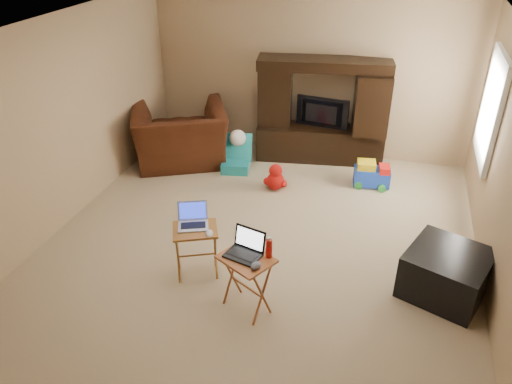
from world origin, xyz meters
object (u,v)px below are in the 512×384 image
(ottoman, at_px, (446,273))
(water_bottle, at_px, (269,248))
(tray_table_left, at_px, (197,252))
(entertainment_center, at_px, (321,111))
(tray_table_right, at_px, (247,284))
(mouse_left, at_px, (209,233))
(plush_toy, at_px, (275,177))
(television, at_px, (321,114))
(child_rocker, at_px, (235,154))
(laptop_left, at_px, (193,217))
(mouse_right, at_px, (256,266))
(laptop_right, at_px, (243,246))
(push_toy, at_px, (372,174))
(recliner, at_px, (180,136))

(ottoman, distance_m, water_bottle, 1.92)
(ottoman, height_order, tray_table_left, tray_table_left)
(entertainment_center, relative_size, tray_table_right, 3.10)
(entertainment_center, relative_size, mouse_left, 16.05)
(plush_toy, relative_size, mouse_left, 3.23)
(tray_table_right, bearing_deg, television, 117.21)
(television, height_order, child_rocker, television)
(laptop_left, xyz_separation_m, mouse_right, (0.84, -0.51, -0.06))
(ottoman, distance_m, laptop_left, 2.69)
(tray_table_left, xyz_separation_m, laptop_left, (-0.03, 0.03, 0.42))
(entertainment_center, xyz_separation_m, mouse_right, (0.05, -3.73, -0.14))
(water_bottle, bearing_deg, plush_toy, 102.67)
(laptop_right, bearing_deg, water_bottle, 28.33)
(push_toy, xyz_separation_m, laptop_right, (-1.01, -2.91, 0.56))
(recliner, distance_m, tray_table_right, 3.48)
(push_toy, xyz_separation_m, tray_table_right, (-0.97, -2.93, 0.12))
(plush_toy, xyz_separation_m, push_toy, (1.30, 0.49, -0.01))
(plush_toy, relative_size, mouse_right, 3.08)
(television, height_order, tray_table_left, television)
(plush_toy, bearing_deg, laptop_right, -83.15)
(ottoman, bearing_deg, child_rocker, 145.66)
(laptop_right, xyz_separation_m, water_bottle, (0.24, 0.06, -0.02))
(ottoman, distance_m, laptop_right, 2.16)
(laptop_left, distance_m, water_bottle, 0.96)
(tray_table_right, bearing_deg, tray_table_left, -179.52)
(recliner, bearing_deg, plush_toy, 138.64)
(push_toy, relative_size, ottoman, 0.67)
(laptop_left, xyz_separation_m, water_bottle, (0.91, -0.31, 0.01))
(child_rocker, distance_m, tray_table_right, 3.03)
(ottoman, height_order, laptop_left, laptop_left)
(television, relative_size, push_toy, 1.59)
(mouse_right, distance_m, water_bottle, 0.22)
(ottoman, relative_size, water_bottle, 3.95)
(plush_toy, bearing_deg, tray_table_left, -99.42)
(television, xyz_separation_m, tray_table_left, (-0.76, -3.20, -0.47))
(ottoman, relative_size, laptop_left, 2.44)
(mouse_right, relative_size, water_bottle, 0.66)
(laptop_left, bearing_deg, tray_table_left, -67.54)
(entertainment_center, distance_m, push_toy, 1.27)
(tray_table_right, distance_m, mouse_left, 0.65)
(television, bearing_deg, plush_toy, 75.81)
(television, height_order, mouse_left, television)
(push_toy, bearing_deg, tray_table_left, -131.02)
(child_rocker, relative_size, laptop_right, 1.64)
(push_toy, distance_m, ottoman, 2.31)
(laptop_right, distance_m, mouse_right, 0.24)
(mouse_right, bearing_deg, ottoman, 27.79)
(laptop_right, distance_m, mouse_left, 0.54)
(recliner, height_order, tray_table_left, recliner)
(mouse_right, bearing_deg, tray_table_left, 149.19)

